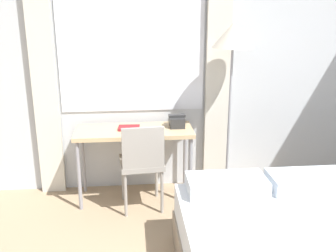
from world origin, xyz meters
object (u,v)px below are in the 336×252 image
(desk_chair, at_px, (142,160))
(desk, at_px, (134,136))
(standing_lamp, at_px, (232,51))
(telephone, at_px, (177,121))
(book, at_px, (129,128))

(desk_chair, bearing_deg, desk, 100.03)
(desk, height_order, desk_chair, desk_chair)
(desk, bearing_deg, desk_chair, -75.24)
(desk, xyz_separation_m, desk_chair, (0.06, -0.25, -0.15))
(standing_lamp, bearing_deg, desk, 176.88)
(desk, distance_m, telephone, 0.45)
(desk_chair, relative_size, book, 4.09)
(desk, relative_size, desk_chair, 1.32)
(desk, distance_m, book, 0.10)
(desk_chair, xyz_separation_m, telephone, (0.36, 0.30, 0.28))
(standing_lamp, height_order, book, standing_lamp)
(desk, height_order, standing_lamp, standing_lamp)
(desk, relative_size, standing_lamp, 0.66)
(desk_chair, xyz_separation_m, standing_lamp, (0.86, 0.20, 0.97))
(desk, bearing_deg, book, 164.17)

